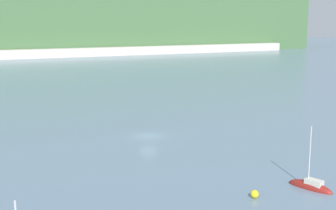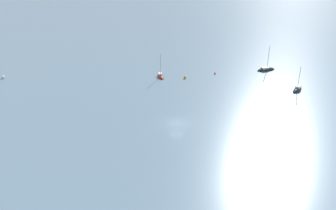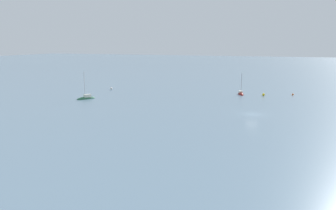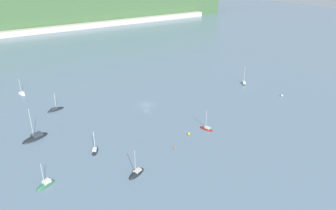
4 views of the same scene
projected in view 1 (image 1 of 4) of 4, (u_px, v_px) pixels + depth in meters
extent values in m
plane|color=slate|center=(148.00, 136.00, 69.03)|extent=(600.00, 600.00, 0.00)
cube|color=beige|center=(11.00, 54.00, 203.07)|extent=(286.63, 6.00, 3.92)
ellipsoid|color=maroon|center=(310.00, 188.00, 47.71)|extent=(2.83, 5.06, 1.51)
cube|color=beige|center=(314.00, 182.00, 47.30)|extent=(1.45, 1.97, 0.61)
cylinder|color=#B2B2B7|center=(310.00, 155.00, 47.26)|extent=(0.14, 0.14, 6.06)
sphere|color=yellow|center=(255.00, 194.00, 45.07)|extent=(0.79, 0.79, 0.79)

